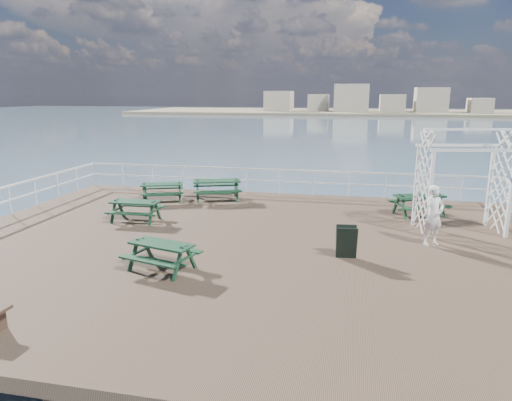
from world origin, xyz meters
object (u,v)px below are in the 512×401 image
object	(u,v)px
picnic_table_e	(162,250)
trellis_arbor	(462,187)
picnic_table_d	(135,207)
person	(434,216)
picnic_table_b	(162,188)
picnic_table_a	(217,186)
picnic_table_c	(419,201)

from	to	relation	value
picnic_table_e	trellis_arbor	size ratio (longest dim) A/B	0.58
picnic_table_d	trellis_arbor	size ratio (longest dim) A/B	0.51
picnic_table_d	person	size ratio (longest dim) A/B	0.95
picnic_table_d	picnic_table_b	bearing A→B (deg)	94.63
picnic_table_b	picnic_table_a	bearing A→B (deg)	-3.23
picnic_table_a	person	xyz separation A→B (m)	(7.70, -4.19, 0.28)
picnic_table_c	picnic_table_e	world-z (taller)	picnic_table_c
picnic_table_e	trellis_arbor	distance (m)	9.36
picnic_table_c	picnic_table_e	distance (m)	9.62
picnic_table_a	picnic_table_e	size ratio (longest dim) A/B	1.22
picnic_table_a	trellis_arbor	world-z (taller)	trellis_arbor
picnic_table_a	picnic_table_c	distance (m)	7.80
trellis_arbor	person	world-z (taller)	trellis_arbor
picnic_table_a	picnic_table_c	size ratio (longest dim) A/B	1.07
picnic_table_b	picnic_table_c	xyz separation A→B (m)	(9.86, -0.20, 0.02)
picnic_table_d	person	xyz separation A→B (m)	(9.50, -0.55, 0.37)
picnic_table_b	picnic_table_e	bearing A→B (deg)	-87.39
picnic_table_a	picnic_table_d	world-z (taller)	picnic_table_a
picnic_table_a	picnic_table_b	xyz separation A→B (m)	(-2.11, -0.66, -0.07)
picnic_table_e	picnic_table_a	bearing A→B (deg)	111.32
picnic_table_d	picnic_table_e	size ratio (longest dim) A/B	0.88
picnic_table_c	picnic_table_d	distance (m)	9.95
trellis_arbor	picnic_table_d	bearing A→B (deg)	174.71
picnic_table_c	picnic_table_e	xyz separation A→B (m)	(-6.89, -6.72, -0.04)
picnic_table_e	trellis_arbor	xyz separation A→B (m)	(7.86, 5.00, 0.94)
picnic_table_c	picnic_table_d	size ratio (longest dim) A/B	1.30
person	picnic_table_b	bearing A→B (deg)	131.29
trellis_arbor	picnic_table_a	bearing A→B (deg)	152.47
person	picnic_table_a	bearing A→B (deg)	122.53
picnic_table_b	person	world-z (taller)	person
picnic_table_b	picnic_table_d	size ratio (longest dim) A/B	1.23
person	picnic_table_e	bearing A→B (deg)	177.49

